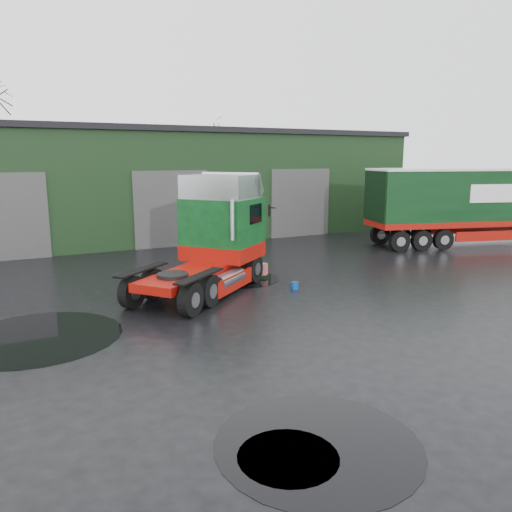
{
  "coord_description": "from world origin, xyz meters",
  "views": [
    {
      "loc": [
        -6.05,
        -11.34,
        4.66
      ],
      "look_at": [
        0.82,
        1.97,
        1.7
      ],
      "focal_mm": 35.0,
      "sensor_mm": 36.0,
      "label": 1
    }
  ],
  "objects": [
    {
      "name": "ground",
      "position": [
        0.0,
        0.0,
        0.0
      ],
      "size": [
        100.0,
        100.0,
        0.0
      ],
      "primitive_type": "plane",
      "color": "black"
    },
    {
      "name": "warehouse",
      "position": [
        2.0,
        20.0,
        3.16
      ],
      "size": [
        32.4,
        12.4,
        6.3
      ],
      "color": "black",
      "rests_on": "ground"
    },
    {
      "name": "hero_tractor",
      "position": [
        -0.11,
        4.5,
        2.05
      ],
      "size": [
        6.9,
        6.33,
        4.1
      ],
      "primitive_type": null,
      "rotation": [
        0.0,
        0.0,
        -0.89
      ],
      "color": "#0B4018",
      "rests_on": "ground"
    },
    {
      "name": "lorry_right",
      "position": [
        17.0,
        7.01,
        2.08
      ],
      "size": [
        15.96,
        6.87,
        4.15
      ],
      "primitive_type": null,
      "rotation": [
        0.0,
        0.0,
        -1.84
      ],
      "color": "silver",
      "rests_on": "ground"
    },
    {
      "name": "wash_bucket",
      "position": [
        3.17,
        3.49,
        0.13
      ],
      "size": [
        0.33,
        0.33,
        0.26
      ],
      "primitive_type": "cylinder",
      "rotation": [
        0.0,
        0.0,
        -0.22
      ],
      "color": "#063A93",
      "rests_on": "ground"
    },
    {
      "name": "tree_back_b",
      "position": [
        10.0,
        30.0,
        3.75
      ],
      "size": [
        4.4,
        4.4,
        7.5
      ],
      "primitive_type": null,
      "color": "black",
      "rests_on": "ground"
    },
    {
      "name": "puddle_0",
      "position": [
        -1.7,
        -5.15,
        0.0
      ],
      "size": [
        3.47,
        3.47,
        0.01
      ],
      "primitive_type": "cylinder",
      "color": "black",
      "rests_on": "ground"
    },
    {
      "name": "puddle_1",
      "position": [
        2.1,
        5.75,
        0.0
      ],
      "size": [
        3.01,
        3.01,
        0.01
      ],
      "primitive_type": "cylinder",
      "color": "black",
      "rests_on": "ground"
    },
    {
      "name": "puddle_2",
      "position": [
        -5.46,
        2.43,
        0.0
      ],
      "size": [
        4.37,
        4.37,
        0.01
      ],
      "primitive_type": "cylinder",
      "color": "black",
      "rests_on": "ground"
    },
    {
      "name": "puddle_4",
      "position": [
        -2.32,
        -5.23,
        0.0
      ],
      "size": [
        1.64,
        1.64,
        0.01
      ],
      "primitive_type": "cylinder",
      "color": "black",
      "rests_on": "ground"
    }
  ]
}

